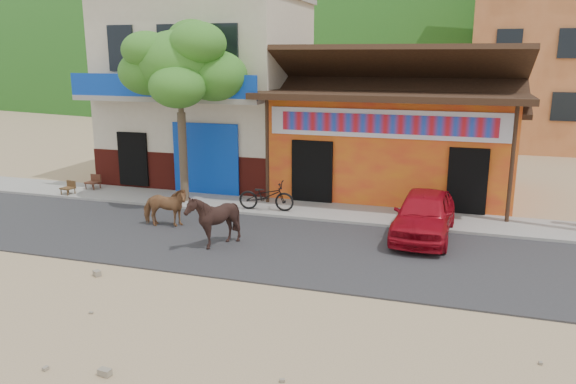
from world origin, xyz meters
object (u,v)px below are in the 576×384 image
(tree, at_px, (181,112))
(cow_dark, at_px, (213,220))
(cow_tan, at_px, (165,207))
(scooter, at_px, (266,196))
(cafe_chair_right, at_px, (67,182))
(red_car, at_px, (424,214))
(cafe_chair_left, at_px, (92,176))

(tree, xyz_separation_m, cow_dark, (2.88, -3.89, -2.34))
(cow_tan, bearing_deg, tree, 3.63)
(scooter, distance_m, cafe_chair_right, 7.50)
(tree, height_order, red_car, tree)
(cow_tan, distance_m, red_car, 7.45)
(cow_dark, xyz_separation_m, red_car, (5.21, 2.55, -0.09))
(cow_tan, relative_size, cow_dark, 0.95)
(tree, distance_m, cow_tan, 3.73)
(cow_dark, bearing_deg, cafe_chair_right, -132.52)
(scooter, bearing_deg, cafe_chair_right, 85.67)
(cow_tan, height_order, red_car, red_car)
(cow_tan, relative_size, red_car, 0.37)
(red_car, relative_size, cafe_chair_right, 4.36)
(cafe_chair_right, bearing_deg, scooter, 11.01)
(scooter, bearing_deg, cow_tan, 129.29)
(red_car, xyz_separation_m, scooter, (-4.99, 0.98, -0.09))
(tree, bearing_deg, red_car, -9.41)
(cow_tan, height_order, cafe_chair_left, cow_tan)
(cow_tan, distance_m, cafe_chair_left, 5.76)
(cow_tan, distance_m, cafe_chair_right, 5.60)
(red_car, distance_m, scooter, 5.09)
(tree, bearing_deg, scooter, -6.74)
(cow_tan, distance_m, cow_dark, 2.45)
(cow_tan, relative_size, cafe_chair_left, 1.46)
(cow_tan, xyz_separation_m, red_car, (7.33, 1.33, 0.05))
(cow_dark, height_order, cafe_chair_left, cow_dark)
(tree, distance_m, cafe_chair_right, 5.12)
(red_car, xyz_separation_m, cafe_chair_left, (-12.15, 1.82, -0.09))
(tree, xyz_separation_m, cow_tan, (0.76, -2.68, -2.49))
(cow_dark, xyz_separation_m, cafe_chair_left, (-6.94, 4.37, -0.18))
(cow_dark, xyz_separation_m, scooter, (0.22, 3.53, -0.18))
(tree, bearing_deg, cafe_chair_left, 173.28)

